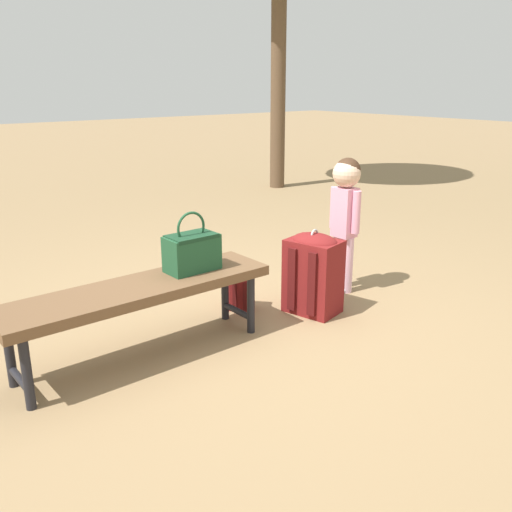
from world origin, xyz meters
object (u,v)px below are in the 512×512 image
(child_standing, at_px, (345,204))
(backpack_small, at_px, (242,291))
(backpack_large, at_px, (313,271))
(handbag, at_px, (192,251))
(park_bench, at_px, (140,294))

(child_standing, xyz_separation_m, backpack_small, (-0.84, 0.18, -0.55))
(backpack_large, bearing_deg, handbag, 169.70)
(handbag, height_order, backpack_large, handbag)
(child_standing, distance_m, backpack_small, 1.01)
(child_standing, bearing_deg, park_bench, -178.78)
(child_standing, xyz_separation_m, backpack_large, (-0.47, -0.16, -0.39))
(park_bench, bearing_deg, handbag, 4.94)
(park_bench, height_order, backpack_small, park_bench)
(park_bench, height_order, backpack_large, backpack_large)
(park_bench, distance_m, handbag, 0.42)
(backpack_large, bearing_deg, park_bench, 174.22)
(child_standing, bearing_deg, handbag, -179.82)
(backpack_small, bearing_deg, handbag, -160.28)
(park_bench, relative_size, child_standing, 1.57)
(handbag, height_order, child_standing, child_standing)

